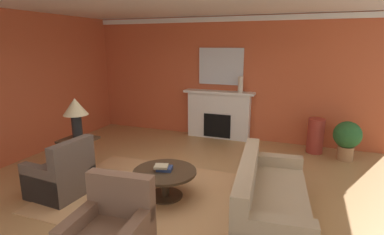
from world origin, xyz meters
name	(u,v)px	position (x,y,z in m)	size (l,w,h in m)	color
ground_plane	(168,191)	(0.00, 0.00, 0.00)	(9.08, 9.08, 0.00)	tan
wall_fireplace	(223,78)	(0.00, 3.39, 1.52)	(7.58, 0.12, 3.05)	#C65633
wall_window	(15,87)	(-3.55, 0.30, 1.52)	(0.12, 7.25, 3.05)	#C65633
crown_moulding	(224,19)	(0.00, 3.31, 2.97)	(7.58, 0.08, 0.12)	white
area_rug	(165,196)	(0.04, -0.17, 0.01)	(3.70, 2.48, 0.01)	tan
fireplace	(219,116)	(-0.05, 3.17, 0.58)	(1.80, 0.35, 1.23)	white
mantel_mirror	(221,66)	(-0.05, 3.30, 1.84)	(1.14, 0.04, 0.91)	silver
sofa	(269,201)	(1.66, -0.28, 0.30)	(1.11, 2.18, 0.85)	tan
armchair_near_window	(62,177)	(-1.55, -0.70, 0.31)	(0.85, 0.85, 0.95)	brown
coffee_table	(165,177)	(0.04, -0.17, 0.34)	(1.00, 1.00, 0.45)	#3D2D1E
side_table	(80,154)	(-1.81, 0.04, 0.40)	(0.56, 0.56, 0.70)	#3D2D1E
table_lamp	(76,111)	(-1.81, 0.04, 1.22)	(0.44, 0.44, 0.75)	black
vase_tall_corner	(315,136)	(2.29, 2.88, 0.39)	(0.36, 0.36, 0.78)	#9E3328
vase_mantel_right	(241,84)	(0.50, 3.13, 1.42)	(0.13, 0.13, 0.39)	beige
book_red_cover	(164,168)	(0.03, -0.16, 0.48)	(0.24, 0.19, 0.06)	navy
book_art_folio	(161,166)	(-0.01, -0.20, 0.52)	(0.21, 0.19, 0.03)	tan
potted_plant	(347,137)	(2.89, 2.62, 0.49)	(0.56, 0.56, 0.83)	#A8754C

